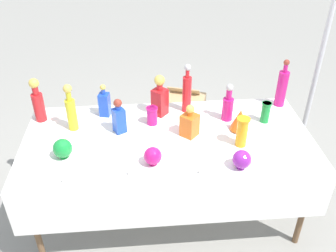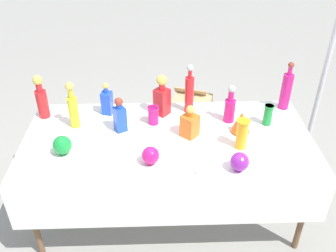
% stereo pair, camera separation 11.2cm
% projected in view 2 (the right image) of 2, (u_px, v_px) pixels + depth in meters
% --- Properties ---
extents(ground_plane, '(40.00, 40.00, 0.00)m').
position_uv_depth(ground_plane, '(168.00, 211.00, 3.14)').
color(ground_plane, gray).
extents(display_table, '(2.10, 1.00, 0.76)m').
position_uv_depth(display_table, '(168.00, 147.00, 2.72)').
color(display_table, white).
rests_on(display_table, ground).
extents(tall_bottle_0, '(0.09, 0.09, 0.36)m').
position_uv_depth(tall_bottle_0, '(41.00, 99.00, 2.87)').
color(tall_bottle_0, red).
rests_on(tall_bottle_0, display_table).
extents(tall_bottle_1, '(0.08, 0.08, 0.31)m').
position_uv_depth(tall_bottle_1, '(230.00, 107.00, 2.84)').
color(tall_bottle_1, '#C61972').
rests_on(tall_bottle_1, display_table).
extents(tall_bottle_2, '(0.07, 0.07, 0.37)m').
position_uv_depth(tall_bottle_2, '(73.00, 107.00, 2.75)').
color(tall_bottle_2, yellow).
rests_on(tall_bottle_2, display_table).
extents(tall_bottle_3, '(0.08, 0.08, 0.40)m').
position_uv_depth(tall_bottle_3, '(286.00, 90.00, 2.97)').
color(tall_bottle_3, '#C61972').
rests_on(tall_bottle_3, display_table).
extents(tall_bottle_4, '(0.07, 0.07, 0.41)m').
position_uv_depth(tall_bottle_4, '(189.00, 92.00, 2.93)').
color(tall_bottle_4, red).
rests_on(tall_bottle_4, display_table).
extents(square_decanter_0, '(0.14, 0.14, 0.34)m').
position_uv_depth(square_decanter_0, '(162.00, 97.00, 2.91)').
color(square_decanter_0, red).
rests_on(square_decanter_0, display_table).
extents(square_decanter_1, '(0.15, 0.15, 0.25)m').
position_uv_depth(square_decanter_1, '(190.00, 124.00, 2.68)').
color(square_decanter_1, orange).
rests_on(square_decanter_1, display_table).
extents(square_decanter_2, '(0.11, 0.11, 0.27)m').
position_uv_depth(square_decanter_2, '(120.00, 116.00, 2.73)').
color(square_decanter_2, blue).
rests_on(square_decanter_2, display_table).
extents(square_decanter_3, '(0.09, 0.09, 0.27)m').
position_uv_depth(square_decanter_3, '(107.00, 101.00, 2.94)').
color(square_decanter_3, blue).
rests_on(square_decanter_3, display_table).
extents(slender_vase_0, '(0.09, 0.09, 0.14)m').
position_uv_depth(slender_vase_0, '(153.00, 115.00, 2.83)').
color(slender_vase_0, '#C61972').
rests_on(slender_vase_0, display_table).
extents(slender_vase_1, '(0.07, 0.07, 0.17)m').
position_uv_depth(slender_vase_1, '(268.00, 114.00, 2.81)').
color(slender_vase_1, '#198C38').
rests_on(slender_vase_1, display_table).
extents(slender_vase_2, '(0.09, 0.09, 0.22)m').
position_uv_depth(slender_vase_2, '(242.00, 133.00, 2.56)').
color(slender_vase_2, orange).
rests_on(slender_vase_2, display_table).
extents(fluted_vase_0, '(0.14, 0.14, 0.17)m').
position_uv_depth(fluted_vase_0, '(241.00, 122.00, 2.73)').
color(fluted_vase_0, orange).
rests_on(fluted_vase_0, display_table).
extents(round_bowl_0, '(0.12, 0.12, 0.13)m').
position_uv_depth(round_bowl_0, '(150.00, 155.00, 2.44)').
color(round_bowl_0, '#C61972').
rests_on(round_bowl_0, display_table).
extents(round_bowl_1, '(0.13, 0.13, 0.14)m').
position_uv_depth(round_bowl_1, '(62.00, 145.00, 2.52)').
color(round_bowl_1, '#198C38').
rests_on(round_bowl_1, display_table).
extents(round_bowl_2, '(0.12, 0.12, 0.13)m').
position_uv_depth(round_bowl_2, '(240.00, 162.00, 2.38)').
color(round_bowl_2, purple).
rests_on(round_bowl_2, display_table).
extents(price_tag_left, '(0.05, 0.03, 0.05)m').
position_uv_depth(price_tag_left, '(129.00, 172.00, 2.37)').
color(price_tag_left, white).
rests_on(price_tag_left, display_table).
extents(price_tag_center, '(0.05, 0.02, 0.04)m').
position_uv_depth(price_tag_center, '(63.00, 177.00, 2.34)').
color(price_tag_center, white).
rests_on(price_tag_center, display_table).
extents(price_tag_right, '(0.06, 0.03, 0.04)m').
position_uv_depth(price_tag_right, '(200.00, 172.00, 2.37)').
color(price_tag_right, white).
rests_on(price_tag_right, display_table).
extents(cardboard_box_behind_left, '(0.52, 0.54, 0.42)m').
position_uv_depth(cardboard_box_behind_left, '(190.00, 113.00, 4.11)').
color(cardboard_box_behind_left, tan).
rests_on(cardboard_box_behind_left, ground).
extents(canopy_pole, '(0.18, 0.18, 2.29)m').
position_uv_depth(canopy_pole, '(323.00, 78.00, 3.23)').
color(canopy_pole, silver).
rests_on(canopy_pole, ground).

